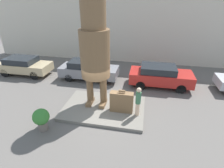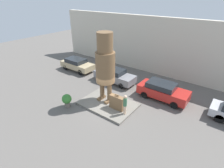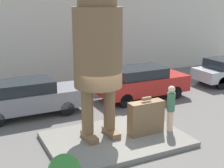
# 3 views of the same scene
# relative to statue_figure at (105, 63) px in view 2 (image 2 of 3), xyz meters

# --- Properties ---
(ground_plane) EXTENTS (60.00, 60.00, 0.00)m
(ground_plane) POSITION_rel_statue_figure_xyz_m (0.50, -0.34, -3.65)
(ground_plane) COLOR #605B56
(pedestal) EXTENTS (4.72, 3.25, 0.18)m
(pedestal) POSITION_rel_statue_figure_xyz_m (0.50, -0.34, -3.57)
(pedestal) COLOR slate
(pedestal) RESTS_ON ground_plane
(building_backdrop) EXTENTS (28.00, 0.60, 6.48)m
(building_backdrop) POSITION_rel_statue_figure_xyz_m (0.50, 8.57, -0.41)
(building_backdrop) COLOR beige
(building_backdrop) RESTS_ON ground_plane
(statue_figure) EXTENTS (1.61, 1.61, 5.94)m
(statue_figure) POSITION_rel_statue_figure_xyz_m (0.00, 0.00, 0.00)
(statue_figure) COLOR brown
(statue_figure) RESTS_ON pedestal
(giant_suitcase) EXTENTS (1.29, 0.42, 1.36)m
(giant_suitcase) POSITION_rel_statue_figure_xyz_m (1.58, -0.53, -2.88)
(giant_suitcase) COLOR brown
(giant_suitcase) RESTS_ON pedestal
(tourist) EXTENTS (0.29, 0.29, 1.69)m
(tourist) POSITION_rel_statue_figure_xyz_m (2.49, -0.73, -2.55)
(tourist) COLOR beige
(tourist) RESTS_ON pedestal
(parked_car_tan) EXTENTS (4.39, 1.83, 1.49)m
(parked_car_tan) POSITION_rel_statue_figure_xyz_m (-7.36, 3.44, -2.85)
(parked_car_tan) COLOR tan
(parked_car_tan) RESTS_ON ground_plane
(parked_car_grey) EXTENTS (4.59, 1.71, 1.53)m
(parked_car_grey) POSITION_rel_statue_figure_xyz_m (-1.70, 3.57, -2.84)
(parked_car_grey) COLOR gray
(parked_car_grey) RESTS_ON ground_plane
(parked_car_red) EXTENTS (4.47, 1.86, 1.59)m
(parked_car_red) POSITION_rel_statue_figure_xyz_m (3.83, 3.43, -2.80)
(parked_car_red) COLOR #B2231E
(parked_car_red) RESTS_ON ground_plane
(planter_pot) EXTENTS (0.81, 0.81, 1.20)m
(planter_pot) POSITION_rel_statue_figure_xyz_m (-2.08, -2.65, -2.94)
(planter_pot) COLOR #70665B
(planter_pot) RESTS_ON ground_plane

